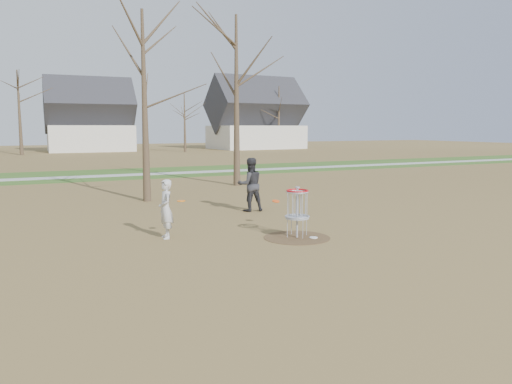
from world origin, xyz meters
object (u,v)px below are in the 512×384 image
at_px(player_standing, 166,209).
at_px(disc_grounded, 314,238).
at_px(disc_golf_basket, 297,204).
at_px(player_throwing, 250,185).

bearing_deg(player_standing, disc_grounded, 67.16).
bearing_deg(disc_golf_basket, player_standing, 155.02).
bearing_deg(disc_grounded, player_throwing, 85.89).
xyz_separation_m(player_throwing, disc_grounded, (-0.34, -4.72, -0.93)).
bearing_deg(disc_grounded, disc_golf_basket, 146.72).
bearing_deg(player_throwing, player_standing, 44.37).
bearing_deg(disc_golf_basket, player_throwing, 80.94).
relative_size(player_standing, disc_golf_basket, 1.18).
xyz_separation_m(disc_grounded, disc_golf_basket, (-0.37, 0.25, 0.89)).
bearing_deg(player_throwing, disc_grounded, 92.80).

